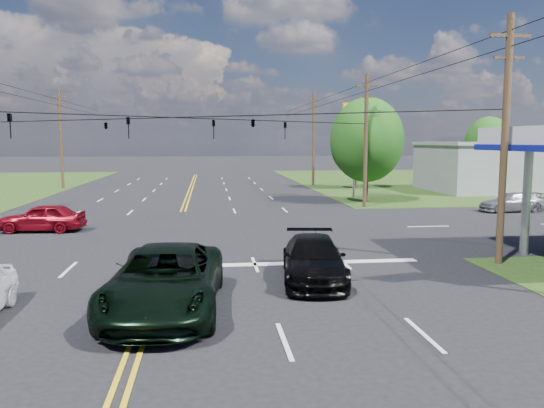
{
  "coord_description": "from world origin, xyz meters",
  "views": [
    {
      "loc": [
        1.74,
        -16.13,
        4.8
      ],
      "look_at": [
        4.41,
        6.0,
        2.14
      ],
      "focal_mm": 35.0,
      "sensor_mm": 36.0,
      "label": 1
    }
  ],
  "objects": [
    {
      "name": "ground",
      "position": [
        0.0,
        12.0,
        0.0
      ],
      "size": [
        280.0,
        280.0,
        0.0
      ],
      "primitive_type": "plane",
      "color": "black",
      "rests_on": "ground"
    },
    {
      "name": "grass_ne",
      "position": [
        35.0,
        44.0,
        0.0
      ],
      "size": [
        46.0,
        48.0,
        0.03
      ],
      "primitive_type": "cube",
      "color": "#1C3D13",
      "rests_on": "ground"
    },
    {
      "name": "stop_bar",
      "position": [
        5.0,
        4.0,
        0.0
      ],
      "size": [
        10.0,
        0.5,
        0.02
      ],
      "primitive_type": "cube",
      "color": "silver",
      "rests_on": "ground"
    },
    {
      "name": "retail_ne",
      "position": [
        30.0,
        32.0,
        2.2
      ],
      "size": [
        14.0,
        10.0,
        4.4
      ],
      "primitive_type": "cube",
      "color": "gray",
      "rests_on": "ground"
    },
    {
      "name": "pole_se",
      "position": [
        13.0,
        3.0,
        4.92
      ],
      "size": [
        1.6,
        0.28,
        9.5
      ],
      "color": "#422E1C",
      "rests_on": "ground"
    },
    {
      "name": "pole_ne",
      "position": [
        13.0,
        21.0,
        4.92
      ],
      "size": [
        1.6,
        0.28,
        9.5
      ],
      "color": "#422E1C",
      "rests_on": "ground"
    },
    {
      "name": "pole_left_far",
      "position": [
        -13.0,
        40.0,
        5.17
      ],
      "size": [
        1.6,
        0.28,
        10.0
      ],
      "color": "#422E1C",
      "rests_on": "ground"
    },
    {
      "name": "pole_right_far",
      "position": [
        13.0,
        40.0,
        5.17
      ],
      "size": [
        1.6,
        0.28,
        10.0
      ],
      "color": "#422E1C",
      "rests_on": "ground"
    },
    {
      "name": "span_wire_signals",
      "position": [
        0.0,
        12.0,
        6.0
      ],
      "size": [
        26.0,
        18.0,
        1.13
      ],
      "color": "black",
      "rests_on": "ground"
    },
    {
      "name": "power_lines",
      "position": [
        0.0,
        10.0,
        8.6
      ],
      "size": [
        26.04,
        100.0,
        0.64
      ],
      "color": "black",
      "rests_on": "ground"
    },
    {
      "name": "tree_right_a",
      "position": [
        14.0,
        24.0,
        4.87
      ],
      "size": [
        5.7,
        5.7,
        8.18
      ],
      "color": "#422E1C",
      "rests_on": "ground"
    },
    {
      "name": "tree_right_b",
      "position": [
        16.5,
        36.0,
        4.22
      ],
      "size": [
        4.94,
        4.94,
        7.09
      ],
      "color": "#422E1C",
      "rests_on": "ground"
    },
    {
      "name": "tree_far_r",
      "position": [
        34.0,
        42.0,
        4.54
      ],
      "size": [
        5.32,
        5.32,
        7.63
      ],
      "color": "#422E1C",
      "rests_on": "ground"
    },
    {
      "name": "pickup_dkgreen",
      "position": [
        0.5,
        -1.36,
        0.9
      ],
      "size": [
        3.44,
        6.7,
        1.81
      ],
      "primitive_type": "imported",
      "rotation": [
        0.0,
        0.0,
        -0.07
      ],
      "color": "black",
      "rests_on": "ground"
    },
    {
      "name": "suv_black",
      "position": [
        5.3,
        1.45,
        0.74
      ],
      "size": [
        2.72,
        5.35,
        1.49
      ],
      "primitive_type": "imported",
      "rotation": [
        0.0,
        0.0,
        -0.13
      ],
      "color": "black",
      "rests_on": "ground"
    },
    {
      "name": "sedan_red",
      "position": [
        -7.05,
        13.0,
        0.74
      ],
      "size": [
        4.46,
        2.04,
        1.48
      ],
      "primitive_type": "imported",
      "rotation": [
        0.0,
        0.0,
        -1.64
      ],
      "color": "maroon",
      "rests_on": "ground"
    },
    {
      "name": "sedan_far",
      "position": [
        22.28,
        17.5,
        0.65
      ],
      "size": [
        4.52,
        2.0,
        1.29
      ],
      "primitive_type": "imported",
      "rotation": [
        0.0,
        0.0,
        -1.53
      ],
      "color": "#9D9CA1",
      "rests_on": "ground"
    },
    {
      "name": "polesign_ne",
      "position": [
        13.93,
        27.13,
        6.2
      ],
      "size": [
        2.21,
        0.46,
        7.98
      ],
      "color": "#A5A5AA",
      "rests_on": "ground"
    }
  ]
}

